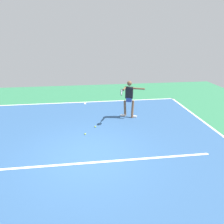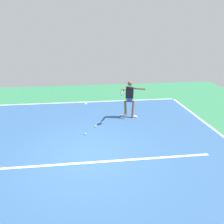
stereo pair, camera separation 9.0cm
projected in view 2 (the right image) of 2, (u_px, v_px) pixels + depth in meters
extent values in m
plane|color=#2D754C|center=(87.00, 156.00, 7.13)|extent=(20.07, 20.07, 0.00)
cube|color=#2D5484|center=(87.00, 156.00, 7.13)|extent=(10.73, 11.73, 0.00)
cube|color=white|center=(86.00, 102.00, 12.53)|extent=(10.73, 0.10, 0.01)
cube|color=white|center=(88.00, 163.00, 6.76)|extent=(8.05, 0.10, 0.01)
cube|color=white|center=(86.00, 103.00, 12.34)|extent=(0.10, 0.30, 0.01)
cylinder|color=brown|center=(133.00, 109.00, 10.20)|extent=(0.22, 0.32, 0.83)
cube|color=white|center=(135.00, 117.00, 10.31)|extent=(0.26, 0.18, 0.07)
cylinder|color=brown|center=(125.00, 108.00, 10.29)|extent=(0.22, 0.32, 0.83)
cube|color=white|center=(123.00, 115.00, 10.45)|extent=(0.26, 0.18, 0.07)
cube|color=#2D4799|center=(129.00, 99.00, 10.09)|extent=(0.30, 0.28, 0.20)
cube|color=black|center=(130.00, 93.00, 9.97)|extent=(0.38, 0.30, 0.54)
sphere|color=brown|center=(130.00, 83.00, 9.81)|extent=(0.22, 0.22, 0.22)
cylinder|color=brown|center=(139.00, 89.00, 9.78)|extent=(0.53, 0.28, 0.08)
cylinder|color=brown|center=(125.00, 89.00, 9.68)|extent=(0.28, 0.53, 0.08)
cylinder|color=black|center=(123.00, 91.00, 9.34)|extent=(0.11, 0.21, 0.03)
torus|color=black|center=(122.00, 92.00, 9.12)|extent=(0.13, 0.28, 0.29)
cylinder|color=silver|center=(122.00, 92.00, 9.12)|extent=(0.10, 0.23, 0.25)
sphere|color=#C6E53D|center=(85.00, 134.00, 8.59)|extent=(0.07, 0.07, 0.07)
sphere|color=#CCE033|center=(95.00, 126.00, 9.25)|extent=(0.07, 0.07, 0.07)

